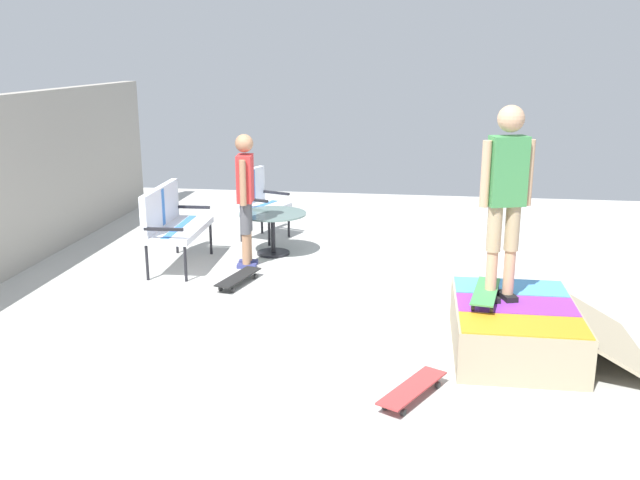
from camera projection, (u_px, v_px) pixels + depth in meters
ground_plane at (327, 304)px, 7.73m from camera, size 12.00×12.00×0.10m
skate_ramp at (518, 328)px, 6.35m from camera, size 1.49×1.68×0.46m
patio_bench at (171, 219)px, 8.78m from camera, size 1.27×0.59×1.02m
patio_chair_near_house at (258, 197)px, 10.10m from camera, size 0.77×0.73×1.02m
patio_table at (273, 225)px, 9.36m from camera, size 0.90×0.90×0.57m
person_watching at (245, 191)px, 8.69m from camera, size 0.48×0.27×1.68m
person_skater at (506, 188)px, 6.14m from camera, size 0.31×0.46×1.76m
skateboard_by_bench at (238, 278)px, 8.21m from camera, size 0.82×0.39×0.10m
skateboard_spare at (412, 389)px, 5.51m from camera, size 0.80×0.56×0.10m
skateboard_on_ramp at (486, 292)px, 6.35m from camera, size 0.82×0.34×0.10m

